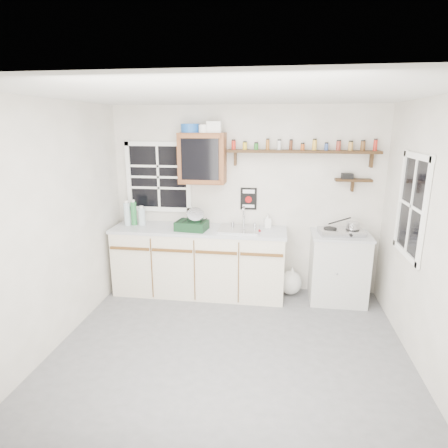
# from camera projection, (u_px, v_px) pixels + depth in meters

# --- Properties ---
(room) EXTENTS (3.64, 3.24, 2.54)m
(room) POSITION_uv_depth(u_px,v_px,m) (230.00, 233.00, 3.55)
(room) COLOR #5A5A5D
(room) RESTS_ON ground
(main_cabinet) EXTENTS (2.31, 0.63, 0.92)m
(main_cabinet) POSITION_uv_depth(u_px,v_px,m) (199.00, 261.00, 5.07)
(main_cabinet) COLOR beige
(main_cabinet) RESTS_ON floor
(right_cabinet) EXTENTS (0.73, 0.57, 0.91)m
(right_cabinet) POSITION_uv_depth(u_px,v_px,m) (338.00, 267.00, 4.85)
(right_cabinet) COLOR beige
(right_cabinet) RESTS_ON floor
(sink) EXTENTS (0.52, 0.44, 0.29)m
(sink) POSITION_uv_depth(u_px,v_px,m) (239.00, 229.00, 4.89)
(sink) COLOR #B1B1B6
(sink) RESTS_ON main_cabinet
(upper_cabinet) EXTENTS (0.60, 0.32, 0.65)m
(upper_cabinet) POSITION_uv_depth(u_px,v_px,m) (202.00, 158.00, 4.86)
(upper_cabinet) COLOR #622E18
(upper_cabinet) RESTS_ON wall_back
(upper_cabinet_clutter) EXTENTS (0.52, 0.24, 0.14)m
(upper_cabinet_clutter) POSITION_uv_depth(u_px,v_px,m) (200.00, 128.00, 4.76)
(upper_cabinet_clutter) COLOR #1950A6
(upper_cabinet_clutter) RESTS_ON upper_cabinet
(spice_shelf) EXTENTS (1.91, 0.18, 0.35)m
(spice_shelf) POSITION_uv_depth(u_px,v_px,m) (303.00, 151.00, 4.72)
(spice_shelf) COLOR black
(spice_shelf) RESTS_ON wall_back
(secondary_shelf) EXTENTS (0.45, 0.16, 0.24)m
(secondary_shelf) POSITION_uv_depth(u_px,v_px,m) (351.00, 179.00, 4.74)
(secondary_shelf) COLOR black
(secondary_shelf) RESTS_ON wall_back
(warning_sign) EXTENTS (0.22, 0.02, 0.30)m
(warning_sign) POSITION_uv_depth(u_px,v_px,m) (249.00, 199.00, 5.05)
(warning_sign) COLOR black
(warning_sign) RESTS_ON wall_back
(window_back) EXTENTS (0.93, 0.03, 0.98)m
(window_back) POSITION_uv_depth(u_px,v_px,m) (158.00, 177.00, 5.15)
(window_back) COLOR black
(window_back) RESTS_ON wall_back
(window_right) EXTENTS (0.03, 0.78, 1.08)m
(window_right) POSITION_uv_depth(u_px,v_px,m) (412.00, 206.00, 3.78)
(window_right) COLOR black
(window_right) RESTS_ON wall_back
(water_bottles) EXTENTS (0.28, 0.12, 0.35)m
(water_bottles) POSITION_uv_depth(u_px,v_px,m) (134.00, 214.00, 5.08)
(water_bottles) COLOR silver
(water_bottles) RESTS_ON main_cabinet
(dish_rack) EXTENTS (0.43, 0.34, 0.30)m
(dish_rack) POSITION_uv_depth(u_px,v_px,m) (193.00, 223.00, 4.86)
(dish_rack) COLOR black
(dish_rack) RESTS_ON main_cabinet
(soap_bottle) EXTENTS (0.11, 0.11, 0.19)m
(soap_bottle) POSITION_uv_depth(u_px,v_px,m) (267.00, 221.00, 4.97)
(soap_bottle) COLOR white
(soap_bottle) RESTS_ON main_cabinet
(rag) EXTENTS (0.17, 0.16, 0.02)m
(rag) POSITION_uv_depth(u_px,v_px,m) (254.00, 230.00, 4.83)
(rag) COLOR maroon
(rag) RESTS_ON main_cabinet
(hotplate) EXTENTS (0.57, 0.35, 0.08)m
(hotplate) POSITION_uv_depth(u_px,v_px,m) (341.00, 232.00, 4.71)
(hotplate) COLOR #B1B1B6
(hotplate) RESTS_ON right_cabinet
(saucepan) EXTENTS (0.36, 0.26, 0.16)m
(saucepan) POSITION_uv_depth(u_px,v_px,m) (352.00, 226.00, 4.67)
(saucepan) COLOR #B1B1B6
(saucepan) RESTS_ON hotplate
(trash_bag) EXTENTS (0.36, 0.33, 0.42)m
(trash_bag) POSITION_uv_depth(u_px,v_px,m) (290.00, 282.00, 5.08)
(trash_bag) COLOR silver
(trash_bag) RESTS_ON floor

